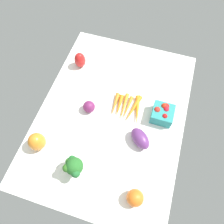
{
  "coord_description": "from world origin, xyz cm",
  "views": [
    {
      "loc": [
        49.74,
        15.51,
        104.49
      ],
      "look_at": [
        0.0,
        0.0,
        4.0
      ],
      "focal_mm": 34.56,
      "sensor_mm": 36.0,
      "label": 1
    }
  ],
  "objects_px": {
    "berry_basket": "(163,113)",
    "bell_pepper_orange": "(37,142)",
    "carrot_bunch": "(127,108)",
    "broccoli_head": "(73,167)",
    "bell_pepper_red": "(80,60)",
    "eggplant": "(140,139)",
    "red_onion_center": "(89,107)",
    "heirloom_tomato_orange": "(135,198)"
  },
  "relations": [
    {
      "from": "berry_basket",
      "to": "bell_pepper_orange",
      "type": "xyz_separation_m",
      "value": [
        0.34,
        -0.54,
        0.01
      ]
    },
    {
      "from": "bell_pepper_orange",
      "to": "carrot_bunch",
      "type": "bearing_deg",
      "value": 132.14
    },
    {
      "from": "berry_basket",
      "to": "broccoli_head",
      "type": "height_order",
      "value": "broccoli_head"
    },
    {
      "from": "bell_pepper_red",
      "to": "broccoli_head",
      "type": "relative_size",
      "value": 0.81
    },
    {
      "from": "eggplant",
      "to": "carrot_bunch",
      "type": "xyz_separation_m",
      "value": [
        -0.16,
        -0.11,
        -0.02
      ]
    },
    {
      "from": "bell_pepper_red",
      "to": "carrot_bunch",
      "type": "distance_m",
      "value": 0.4
    },
    {
      "from": "bell_pepper_red",
      "to": "bell_pepper_orange",
      "type": "bearing_deg",
      "value": -1.52
    },
    {
      "from": "broccoli_head",
      "to": "red_onion_center",
      "type": "relative_size",
      "value": 1.93
    },
    {
      "from": "berry_basket",
      "to": "bell_pepper_red",
      "type": "bearing_deg",
      "value": -110.11
    },
    {
      "from": "bell_pepper_orange",
      "to": "berry_basket",
      "type": "bearing_deg",
      "value": 121.71
    },
    {
      "from": "bell_pepper_red",
      "to": "carrot_bunch",
      "type": "xyz_separation_m",
      "value": [
        0.2,
        0.34,
        -0.04
      ]
    },
    {
      "from": "bell_pepper_red",
      "to": "heirloom_tomato_orange",
      "type": "relative_size",
      "value": 1.32
    },
    {
      "from": "heirloom_tomato_orange",
      "to": "broccoli_head",
      "type": "bearing_deg",
      "value": -97.47
    },
    {
      "from": "eggplant",
      "to": "broccoli_head",
      "type": "relative_size",
      "value": 0.96
    },
    {
      "from": "eggplant",
      "to": "red_onion_center",
      "type": "height_order",
      "value": "eggplant"
    },
    {
      "from": "berry_basket",
      "to": "bell_pepper_orange",
      "type": "bearing_deg",
      "value": -58.29
    },
    {
      "from": "bell_pepper_red",
      "to": "heirloom_tomato_orange",
      "type": "height_order",
      "value": "bell_pepper_red"
    },
    {
      "from": "bell_pepper_red",
      "to": "eggplant",
      "type": "bearing_deg",
      "value": 51.35
    },
    {
      "from": "bell_pepper_red",
      "to": "eggplant",
      "type": "relative_size",
      "value": 0.84
    },
    {
      "from": "bell_pepper_red",
      "to": "broccoli_head",
      "type": "height_order",
      "value": "broccoli_head"
    },
    {
      "from": "bell_pepper_red",
      "to": "broccoli_head",
      "type": "bearing_deg",
      "value": 18.88
    },
    {
      "from": "bell_pepper_red",
      "to": "eggplant",
      "type": "height_order",
      "value": "bell_pepper_red"
    },
    {
      "from": "eggplant",
      "to": "red_onion_center",
      "type": "distance_m",
      "value": 0.31
    },
    {
      "from": "eggplant",
      "to": "carrot_bunch",
      "type": "height_order",
      "value": "eggplant"
    },
    {
      "from": "bell_pepper_red",
      "to": "eggplant",
      "type": "distance_m",
      "value": 0.58
    },
    {
      "from": "eggplant",
      "to": "red_onion_center",
      "type": "bearing_deg",
      "value": 25.11
    },
    {
      "from": "berry_basket",
      "to": "bell_pepper_red",
      "type": "relative_size",
      "value": 1.08
    },
    {
      "from": "berry_basket",
      "to": "red_onion_center",
      "type": "bearing_deg",
      "value": -78.91
    },
    {
      "from": "berry_basket",
      "to": "red_onion_center",
      "type": "height_order",
      "value": "berry_basket"
    },
    {
      "from": "berry_basket",
      "to": "heirloom_tomato_orange",
      "type": "height_order",
      "value": "berry_basket"
    },
    {
      "from": "berry_basket",
      "to": "bell_pepper_orange",
      "type": "height_order",
      "value": "bell_pepper_orange"
    },
    {
      "from": "carrot_bunch",
      "to": "bell_pepper_orange",
      "type": "relative_size",
      "value": 1.76
    },
    {
      "from": "red_onion_center",
      "to": "carrot_bunch",
      "type": "bearing_deg",
      "value": 108.03
    },
    {
      "from": "red_onion_center",
      "to": "heirloom_tomato_orange",
      "type": "height_order",
      "value": "heirloom_tomato_orange"
    },
    {
      "from": "bell_pepper_red",
      "to": "red_onion_center",
      "type": "height_order",
      "value": "bell_pepper_red"
    },
    {
      "from": "bell_pepper_red",
      "to": "bell_pepper_orange",
      "type": "height_order",
      "value": "bell_pepper_orange"
    },
    {
      "from": "broccoli_head",
      "to": "eggplant",
      "type": "bearing_deg",
      "value": 132.83
    },
    {
      "from": "bell_pepper_orange",
      "to": "bell_pepper_red",
      "type": "bearing_deg",
      "value": 178.48
    },
    {
      "from": "broccoli_head",
      "to": "bell_pepper_orange",
      "type": "xyz_separation_m",
      "value": [
        -0.06,
        -0.22,
        -0.03
      ]
    },
    {
      "from": "heirloom_tomato_orange",
      "to": "carrot_bunch",
      "type": "bearing_deg",
      "value": -160.4
    },
    {
      "from": "red_onion_center",
      "to": "carrot_bunch",
      "type": "relative_size",
      "value": 0.36
    },
    {
      "from": "berry_basket",
      "to": "broccoli_head",
      "type": "xyz_separation_m",
      "value": [
        0.4,
        -0.33,
        0.04
      ]
    }
  ]
}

